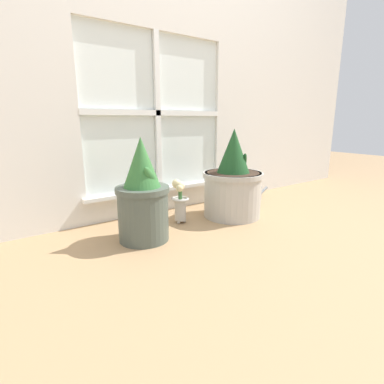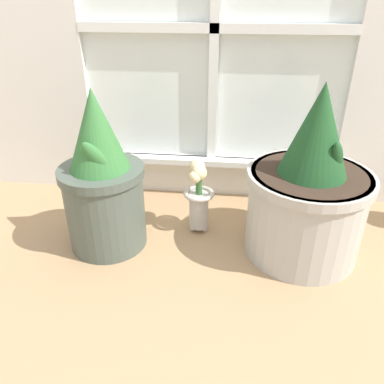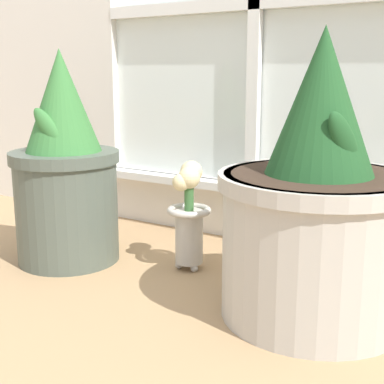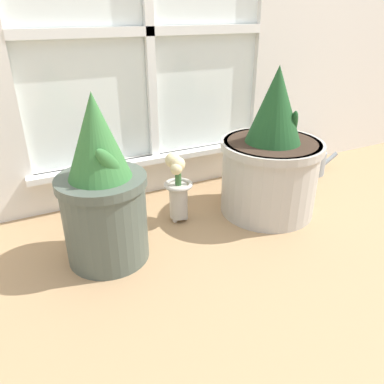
% 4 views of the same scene
% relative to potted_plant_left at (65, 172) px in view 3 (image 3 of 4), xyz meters
% --- Properties ---
extents(ground_plane, '(10.00, 10.00, 0.00)m').
position_rel_potted_plant_left_xyz_m(ground_plane, '(0.34, -0.26, -0.24)').
color(ground_plane, tan).
extents(potted_plant_left, '(0.29, 0.29, 0.56)m').
position_rel_potted_plant_left_xyz_m(potted_plant_left, '(0.00, 0.00, 0.00)').
color(potted_plant_left, '#4C564C').
rests_on(potted_plant_left, ground_plane).
extents(potted_plant_right, '(0.40, 0.40, 0.59)m').
position_rel_potted_plant_left_xyz_m(potted_plant_right, '(0.68, 0.03, -0.02)').
color(potted_plant_right, '#B7B2A8').
rests_on(potted_plant_right, ground_plane).
extents(flower_vase, '(0.11, 0.11, 0.28)m').
position_rel_potted_plant_left_xyz_m(flower_vase, '(0.31, 0.12, -0.09)').
color(flower_vase, '#BCB7AD').
rests_on(flower_vase, ground_plane).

